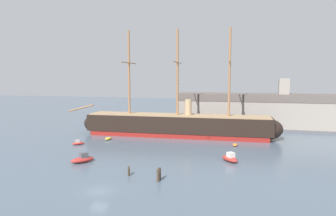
# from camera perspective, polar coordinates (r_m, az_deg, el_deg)

# --- Properties ---
(ground_plane) EXTENTS (400.00, 400.00, 0.00)m
(ground_plane) POSITION_cam_1_polar(r_m,az_deg,el_deg) (49.46, -12.65, -14.75)
(ground_plane) COLOR #4C5B6B
(tall_ship) EXTENTS (63.64, 13.61, 30.61)m
(tall_ship) POSITION_cam_1_polar(r_m,az_deg,el_deg) (89.58, 1.73, -3.13)
(tall_ship) COLOR maroon
(tall_ship) RESTS_ON ground
(motorboat_foreground_left) EXTENTS (4.52, 4.97, 2.00)m
(motorboat_foreground_left) POSITION_cam_1_polar(r_m,az_deg,el_deg) (65.44, -15.47, -9.05)
(motorboat_foreground_left) COLOR #B22D28
(motorboat_foreground_left) RESTS_ON ground
(motorboat_mid_left) EXTENTS (3.14, 2.97, 1.28)m
(motorboat_mid_left) POSITION_cam_1_polar(r_m,az_deg,el_deg) (82.24, -16.22, -6.21)
(motorboat_mid_left) COLOR #B22D28
(motorboat_mid_left) RESTS_ON ground
(motorboat_mid_right) EXTENTS (4.32, 4.82, 1.93)m
(motorboat_mid_right) POSITION_cam_1_polar(r_m,az_deg,el_deg) (65.11, 11.34, -9.05)
(motorboat_mid_right) COLOR #B22D28
(motorboat_mid_right) RESTS_ON ground
(dinghy_alongside_bow) EXTENTS (1.40, 2.97, 0.69)m
(dinghy_alongside_bow) POSITION_cam_1_polar(r_m,az_deg,el_deg) (86.74, -10.94, -5.53)
(dinghy_alongside_bow) COLOR gold
(dinghy_alongside_bow) RESTS_ON ground
(dinghy_alongside_stern) EXTENTS (1.21, 2.60, 0.61)m
(dinghy_alongside_stern) POSITION_cam_1_polar(r_m,az_deg,el_deg) (79.44, 12.25, -6.64)
(dinghy_alongside_stern) COLOR orange
(dinghy_alongside_stern) RESTS_ON ground
(motorboat_far_left) EXTENTS (3.47, 1.75, 1.40)m
(motorboat_far_left) POSITION_cam_1_polar(r_m,az_deg,el_deg) (111.48, -12.30, -2.97)
(motorboat_far_left) COLOR #7FB2D6
(motorboat_far_left) RESTS_ON ground
(dinghy_far_right) EXTENTS (1.93, 2.14, 0.48)m
(dinghy_far_right) POSITION_cam_1_polar(r_m,az_deg,el_deg) (95.93, 19.30, -4.73)
(dinghy_far_right) COLOR #7FB2D6
(dinghy_far_right) RESTS_ON ground
(sailboat_distant_centre) EXTENTS (2.09, 3.67, 4.58)m
(sailboat_distant_centre) POSITION_cam_1_polar(r_m,az_deg,el_deg) (108.27, 4.42, -3.17)
(sailboat_distant_centre) COLOR silver
(sailboat_distant_centre) RESTS_ON ground
(mooring_piling_nearest) EXTENTS (0.28, 0.28, 1.55)m
(mooring_piling_nearest) POSITION_cam_1_polar(r_m,az_deg,el_deg) (55.96, -7.26, -11.36)
(mooring_piling_nearest) COLOR #423323
(mooring_piling_nearest) RESTS_ON ground
(mooring_piling_left_pair) EXTENTS (0.36, 0.36, 1.21)m
(mooring_piling_left_pair) POSITION_cam_1_polar(r_m,az_deg,el_deg) (55.47, -7.22, -11.70)
(mooring_piling_left_pair) COLOR #382B1E
(mooring_piling_left_pair) RESTS_ON ground
(mooring_piling_right_pair) EXTENTS (0.39, 0.39, 2.15)m
(mooring_piling_right_pair) POSITION_cam_1_polar(r_m,az_deg,el_deg) (51.99, -1.92, -12.32)
(mooring_piling_right_pair) COLOR #4C3D2D
(mooring_piling_right_pair) RESTS_ON ground
(mooring_piling_midwater) EXTENTS (0.42, 0.42, 2.03)m
(mooring_piling_midwater) POSITION_cam_1_polar(r_m,az_deg,el_deg) (53.06, -1.55, -12.01)
(mooring_piling_midwater) COLOR #382B1E
(mooring_piling_midwater) RESTS_ON ground
(dockside_warehouse_right) EXTENTS (60.53, 13.83, 16.71)m
(dockside_warehouse_right) POSITION_cam_1_polar(r_m,az_deg,el_deg) (107.77, 16.93, -0.57)
(dockside_warehouse_right) COLOR #565659
(dockside_warehouse_right) RESTS_ON ground
(seagull_in_flight) EXTENTS (1.25, 0.62, 0.14)m
(seagull_in_flight) POSITION_cam_1_polar(r_m,az_deg,el_deg) (68.54, 2.79, 4.87)
(seagull_in_flight) COLOR silver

